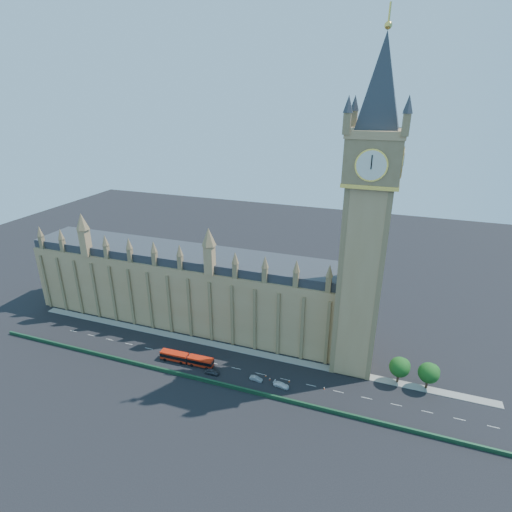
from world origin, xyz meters
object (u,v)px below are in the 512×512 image
(car_white, at_px, (281,385))
(car_grey, at_px, (212,372))
(car_silver, at_px, (256,379))
(red_bus, at_px, (187,359))

(car_white, bearing_deg, car_grey, 101.54)
(car_grey, xyz_separation_m, car_silver, (13.79, 1.66, -0.12))
(red_bus, xyz_separation_m, car_white, (31.68, -0.83, -0.92))
(red_bus, height_order, car_silver, red_bus)
(car_white, bearing_deg, red_bus, 96.30)
(red_bus, xyz_separation_m, car_silver, (23.74, -0.59, -0.96))
(car_silver, bearing_deg, car_white, -85.58)
(car_silver, height_order, car_white, car_white)
(car_silver, relative_size, car_white, 0.83)
(car_grey, bearing_deg, red_bus, 78.46)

